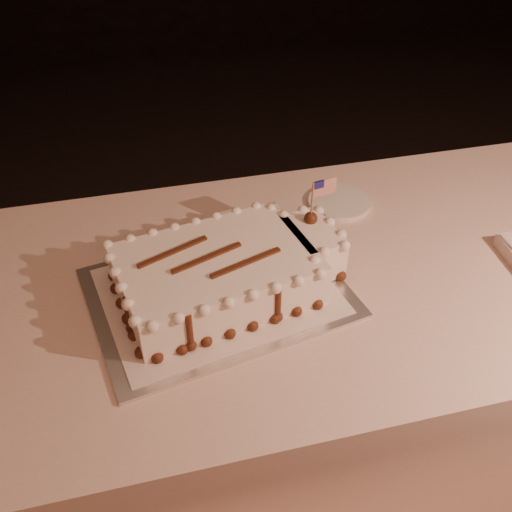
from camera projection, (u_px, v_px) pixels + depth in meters
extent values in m
cube|color=beige|center=(373.00, 366.00, 1.49)|extent=(2.40, 0.80, 0.75)
cube|color=silver|center=(218.00, 293.00, 1.16)|extent=(0.56, 0.46, 0.01)
cube|color=silver|center=(218.00, 291.00, 1.15)|extent=(0.50, 0.41, 0.00)
cube|color=white|center=(217.00, 274.00, 1.12)|extent=(0.41, 0.31, 0.09)
cube|color=white|center=(312.00, 246.00, 1.19)|extent=(0.11, 0.16, 0.09)
sphere|color=#552815|center=(157.00, 357.00, 1.01)|extent=(0.02, 0.02, 0.02)
sphere|color=#552815|center=(182.00, 349.00, 1.02)|extent=(0.02, 0.02, 0.02)
sphere|color=#552815|center=(206.00, 341.00, 1.04)|extent=(0.02, 0.02, 0.02)
sphere|color=#552815|center=(230.00, 333.00, 1.05)|extent=(0.02, 0.02, 0.02)
sphere|color=#552815|center=(252.00, 326.00, 1.07)|extent=(0.02, 0.02, 0.02)
sphere|color=#552815|center=(275.00, 318.00, 1.08)|extent=(0.02, 0.02, 0.02)
sphere|color=#552815|center=(296.00, 311.00, 1.10)|extent=(0.02, 0.02, 0.02)
sphere|color=#552815|center=(317.00, 304.00, 1.11)|extent=(0.02, 0.02, 0.02)
sphere|color=#552815|center=(312.00, 291.00, 1.14)|extent=(0.02, 0.02, 0.02)
sphere|color=#552815|center=(321.00, 282.00, 1.16)|extent=(0.02, 0.02, 0.02)
sphere|color=#552815|center=(341.00, 276.00, 1.18)|extent=(0.02, 0.02, 0.02)
sphere|color=#552815|center=(338.00, 265.00, 1.20)|extent=(0.02, 0.02, 0.02)
sphere|color=#552815|center=(327.00, 252.00, 1.24)|extent=(0.02, 0.02, 0.02)
sphere|color=#552815|center=(316.00, 240.00, 1.27)|extent=(0.02, 0.02, 0.02)
sphere|color=#552815|center=(301.00, 240.00, 1.27)|extent=(0.02, 0.02, 0.02)
sphere|color=#552815|center=(282.00, 245.00, 1.26)|extent=(0.02, 0.02, 0.02)
sphere|color=#552815|center=(271.00, 238.00, 1.28)|extent=(0.02, 0.02, 0.02)
sphere|color=#552815|center=(256.00, 236.00, 1.28)|extent=(0.02, 0.02, 0.02)
sphere|color=#552815|center=(237.00, 241.00, 1.27)|extent=(0.02, 0.02, 0.02)
sphere|color=#552815|center=(218.00, 247.00, 1.25)|extent=(0.02, 0.02, 0.02)
sphere|color=#552815|center=(198.00, 252.00, 1.24)|extent=(0.02, 0.02, 0.02)
sphere|color=#552815|center=(178.00, 258.00, 1.22)|extent=(0.02, 0.02, 0.02)
sphere|color=#552815|center=(157.00, 263.00, 1.21)|extent=(0.02, 0.02, 0.02)
sphere|color=#552815|center=(135.00, 269.00, 1.19)|extent=(0.02, 0.02, 0.02)
sphere|color=#552815|center=(114.00, 275.00, 1.18)|extent=(0.02, 0.02, 0.02)
sphere|color=#552815|center=(116.00, 288.00, 1.15)|extent=(0.02, 0.02, 0.02)
sphere|color=#552815|center=(122.00, 303.00, 1.11)|extent=(0.02, 0.02, 0.02)
sphere|color=#552815|center=(128.00, 318.00, 1.08)|extent=(0.02, 0.02, 0.02)
sphere|color=#552815|center=(134.00, 335.00, 1.05)|extent=(0.02, 0.02, 0.02)
sphere|color=#552815|center=(141.00, 352.00, 1.02)|extent=(0.02, 0.02, 0.02)
sphere|color=white|center=(152.00, 327.00, 0.96)|extent=(0.02, 0.02, 0.02)
sphere|color=white|center=(178.00, 318.00, 0.97)|extent=(0.02, 0.02, 0.02)
sphere|color=white|center=(204.00, 310.00, 0.99)|extent=(0.02, 0.02, 0.02)
sphere|color=white|center=(228.00, 303.00, 1.00)|extent=(0.02, 0.02, 0.02)
sphere|color=white|center=(252.00, 295.00, 1.02)|extent=(0.02, 0.02, 0.02)
sphere|color=white|center=(276.00, 288.00, 1.03)|extent=(0.02, 0.02, 0.02)
sphere|color=white|center=(298.00, 281.00, 1.05)|extent=(0.02, 0.02, 0.02)
sphere|color=white|center=(320.00, 274.00, 1.06)|extent=(0.02, 0.02, 0.02)
sphere|color=white|center=(315.00, 261.00, 1.09)|extent=(0.02, 0.02, 0.02)
sphere|color=white|center=(324.00, 252.00, 1.11)|extent=(0.02, 0.02, 0.02)
sphere|color=white|center=(345.00, 246.00, 1.13)|extent=(0.02, 0.02, 0.02)
sphere|color=white|center=(341.00, 235.00, 1.15)|extent=(0.02, 0.02, 0.02)
sphere|color=white|center=(330.00, 223.00, 1.19)|extent=(0.02, 0.02, 0.02)
sphere|color=white|center=(319.00, 211.00, 1.22)|extent=(0.02, 0.02, 0.02)
sphere|color=white|center=(303.00, 211.00, 1.22)|extent=(0.02, 0.02, 0.02)
sphere|color=white|center=(283.00, 216.00, 1.21)|extent=(0.02, 0.02, 0.02)
sphere|color=white|center=(271.00, 209.00, 1.23)|extent=(0.02, 0.02, 0.02)
sphere|color=white|center=(256.00, 207.00, 1.23)|extent=(0.02, 0.02, 0.02)
sphere|color=white|center=(236.00, 212.00, 1.22)|extent=(0.02, 0.02, 0.02)
sphere|color=white|center=(216.00, 217.00, 1.20)|extent=(0.02, 0.02, 0.02)
sphere|color=white|center=(196.00, 223.00, 1.19)|extent=(0.02, 0.02, 0.02)
sphere|color=white|center=(174.00, 228.00, 1.17)|extent=(0.02, 0.02, 0.02)
sphere|color=white|center=(153.00, 234.00, 1.16)|extent=(0.02, 0.02, 0.02)
sphere|color=white|center=(130.00, 240.00, 1.14)|extent=(0.02, 0.02, 0.02)
sphere|color=white|center=(107.00, 246.00, 1.13)|extent=(0.02, 0.02, 0.02)
sphere|color=white|center=(109.00, 258.00, 1.10)|extent=(0.02, 0.02, 0.02)
sphere|color=white|center=(115.00, 273.00, 1.06)|extent=(0.02, 0.02, 0.02)
sphere|color=white|center=(121.00, 288.00, 1.03)|extent=(0.02, 0.02, 0.02)
sphere|color=white|center=(128.00, 304.00, 1.00)|extent=(0.02, 0.02, 0.02)
sphere|color=white|center=(135.00, 322.00, 0.97)|extent=(0.02, 0.02, 0.02)
cylinder|color=#552815|center=(190.00, 332.00, 1.00)|extent=(0.01, 0.01, 0.08)
sphere|color=#552815|center=(191.00, 345.00, 1.03)|extent=(0.02, 0.02, 0.02)
cylinder|color=#552815|center=(278.00, 303.00, 1.06)|extent=(0.01, 0.01, 0.08)
sphere|color=#552815|center=(277.00, 317.00, 1.08)|extent=(0.02, 0.02, 0.02)
cylinder|color=#552815|center=(320.00, 269.00, 1.14)|extent=(0.01, 0.01, 0.08)
sphere|color=#552815|center=(319.00, 282.00, 1.16)|extent=(0.02, 0.02, 0.02)
cylinder|color=#552815|center=(321.00, 231.00, 1.23)|extent=(0.01, 0.01, 0.08)
sphere|color=#552815|center=(320.00, 244.00, 1.26)|extent=(0.02, 0.02, 0.02)
cylinder|color=#552815|center=(267.00, 220.00, 1.26)|extent=(0.01, 0.01, 0.08)
sphere|color=#552815|center=(267.00, 233.00, 1.29)|extent=(0.02, 0.02, 0.02)
cylinder|color=#552815|center=(194.00, 239.00, 1.21)|extent=(0.01, 0.01, 0.08)
sphere|color=#552815|center=(195.00, 252.00, 1.23)|extent=(0.02, 0.02, 0.02)
cylinder|color=#552815|center=(113.00, 261.00, 1.15)|extent=(0.01, 0.01, 0.08)
sphere|color=#552815|center=(116.00, 274.00, 1.18)|extent=(0.02, 0.02, 0.02)
cylinder|color=#552815|center=(129.00, 314.00, 1.04)|extent=(0.01, 0.01, 0.08)
sphere|color=#552815|center=(131.00, 328.00, 1.06)|extent=(0.02, 0.02, 0.02)
cube|color=#552815|center=(173.00, 251.00, 1.10)|extent=(0.14, 0.07, 0.01)
cube|color=#552815|center=(207.00, 258.00, 1.09)|extent=(0.15, 0.06, 0.01)
cube|color=#552815|center=(246.00, 262.00, 1.08)|extent=(0.15, 0.06, 0.01)
sphere|color=#552815|center=(311.00, 219.00, 1.18)|extent=(0.03, 0.03, 0.03)
cylinder|color=#B0704B|center=(312.00, 205.00, 1.16)|extent=(0.00, 0.00, 0.11)
cube|color=red|center=(325.00, 187.00, 1.15)|extent=(0.05, 0.01, 0.04)
cube|color=navy|center=(319.00, 185.00, 1.14)|extent=(0.02, 0.01, 0.02)
cylinder|color=silver|center=(339.00, 202.00, 1.40)|extent=(0.15, 0.15, 0.01)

